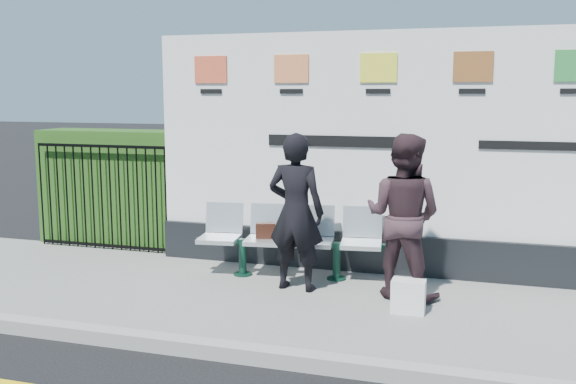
# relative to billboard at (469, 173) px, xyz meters

# --- Properties ---
(pavement) EXTENTS (14.00, 3.00, 0.12)m
(pavement) POSITION_rel_billboard_xyz_m (-0.50, -1.35, -1.36)
(pavement) COLOR slate
(pavement) RESTS_ON ground
(kerb) EXTENTS (14.00, 0.18, 0.14)m
(kerb) POSITION_rel_billboard_xyz_m (-0.50, -2.85, -1.35)
(kerb) COLOR gray
(kerb) RESTS_ON ground
(billboard) EXTENTS (8.00, 0.30, 3.00)m
(billboard) POSITION_rel_billboard_xyz_m (0.00, 0.00, 0.00)
(billboard) COLOR black
(billboard) RESTS_ON pavement
(hedge) EXTENTS (2.35, 0.70, 1.70)m
(hedge) POSITION_rel_billboard_xyz_m (-5.08, 0.45, -0.45)
(hedge) COLOR #254D17
(hedge) RESTS_ON pavement
(railing) EXTENTS (2.05, 0.06, 1.54)m
(railing) POSITION_rel_billboard_xyz_m (-5.08, -0.00, -0.53)
(railing) COLOR black
(railing) RESTS_ON pavement
(bench) EXTENTS (2.30, 0.87, 0.48)m
(bench) POSITION_rel_billboard_xyz_m (-2.07, -0.60, -1.06)
(bench) COLOR silver
(bench) RESTS_ON pavement
(woman_left) EXTENTS (0.69, 0.48, 1.81)m
(woman_left) POSITION_rel_billboard_xyz_m (-1.86, -1.04, -0.39)
(woman_left) COLOR black
(woman_left) RESTS_ON pavement
(woman_right) EXTENTS (1.03, 0.89, 1.82)m
(woman_right) POSITION_rel_billboard_xyz_m (-0.66, -0.95, -0.39)
(woman_right) COLOR #332126
(woman_right) RESTS_ON pavement
(handbag_brown) EXTENTS (0.26, 0.17, 0.19)m
(handbag_brown) POSITION_rel_billboard_xyz_m (-2.36, -0.64, -0.73)
(handbag_brown) COLOR black
(handbag_brown) RESTS_ON bench
(carrier_bag_white) EXTENTS (0.34, 0.21, 0.34)m
(carrier_bag_white) POSITION_rel_billboard_xyz_m (-0.52, -1.48, -1.13)
(carrier_bag_white) COLOR silver
(carrier_bag_white) RESTS_ON pavement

